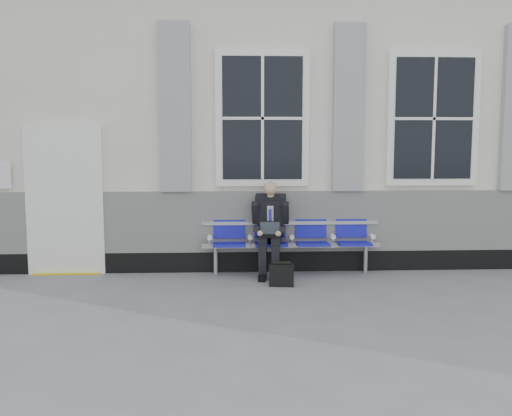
{
  "coord_description": "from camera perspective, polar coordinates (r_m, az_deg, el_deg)",
  "views": [
    {
      "loc": [
        -2.62,
        -6.84,
        1.93
      ],
      "look_at": [
        -2.27,
        0.9,
        1.01
      ],
      "focal_mm": 40.0,
      "sensor_mm": 36.0,
      "label": 1
    }
  ],
  "objects": [
    {
      "name": "bench",
      "position": [
        8.32,
        3.53,
        -2.81
      ],
      "size": [
        2.6,
        0.47,
        0.91
      ],
      "color": "#9EA0A3",
      "rests_on": "ground"
    },
    {
      "name": "briefcase",
      "position": [
        7.66,
        2.57,
        -6.68
      ],
      "size": [
        0.34,
        0.18,
        0.34
      ],
      "color": "black",
      "rests_on": "ground"
    },
    {
      "name": "businessman",
      "position": [
        8.14,
        1.44,
        -1.67
      ],
      "size": [
        0.56,
        0.75,
        1.36
      ],
      "color": "black",
      "rests_on": "ground"
    },
    {
      "name": "ground",
      "position": [
        7.57,
        17.92,
        -8.35
      ],
      "size": [
        70.0,
        70.0,
        0.0
      ],
      "primitive_type": "plane",
      "color": "slate",
      "rests_on": "ground"
    },
    {
      "name": "station_building",
      "position": [
        10.64,
        11.65,
        8.17
      ],
      "size": [
        14.4,
        4.4,
        4.49
      ],
      "color": "silver",
      "rests_on": "ground"
    }
  ]
}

